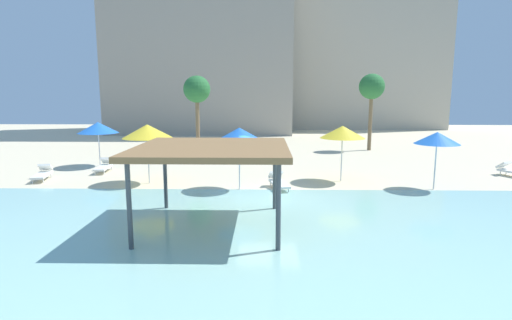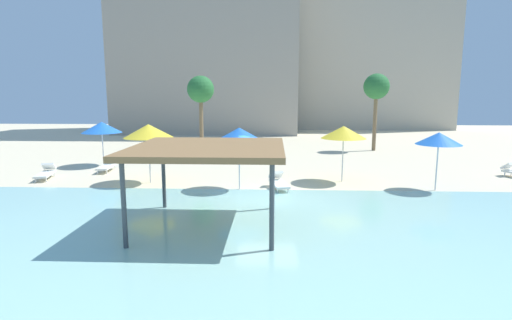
% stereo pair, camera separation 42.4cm
% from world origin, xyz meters
% --- Properties ---
extents(ground_plane, '(80.00, 80.00, 0.00)m').
position_xyz_m(ground_plane, '(0.00, 0.00, 0.00)').
color(ground_plane, beige).
extents(lagoon_water, '(44.00, 13.50, 0.04)m').
position_xyz_m(lagoon_water, '(0.00, -5.25, 0.02)').
color(lagoon_water, '#99D1C6').
rests_on(lagoon_water, ground).
extents(shade_pavilion, '(4.77, 4.77, 2.67)m').
position_xyz_m(shade_pavilion, '(-1.81, -3.55, 2.52)').
color(shade_pavilion, '#42474C').
rests_on(shade_pavilion, ground).
extents(beach_umbrella_yellow_0, '(2.35, 2.35, 2.85)m').
position_xyz_m(beach_umbrella_yellow_0, '(-5.72, 2.84, 2.53)').
color(beach_umbrella_yellow_0, silver).
rests_on(beach_umbrella_yellow_0, ground).
extents(beach_umbrella_yellow_1, '(2.19, 2.19, 2.74)m').
position_xyz_m(beach_umbrella_yellow_1, '(3.63, 3.55, 2.44)').
color(beach_umbrella_yellow_1, silver).
rests_on(beach_umbrella_yellow_1, ground).
extents(beach_umbrella_blue_2, '(1.97, 1.97, 2.61)m').
position_xyz_m(beach_umbrella_blue_2, '(7.52, 1.88, 2.33)').
color(beach_umbrella_blue_2, silver).
rests_on(beach_umbrella_blue_2, ground).
extents(beach_umbrella_blue_3, '(2.33, 2.33, 2.63)m').
position_xyz_m(beach_umbrella_blue_3, '(-9.97, 7.44, 2.30)').
color(beach_umbrella_blue_3, silver).
rests_on(beach_umbrella_blue_3, ground).
extents(beach_umbrella_blue_4, '(2.11, 2.11, 2.80)m').
position_xyz_m(beach_umbrella_blue_4, '(-1.28, 1.72, 2.51)').
color(beach_umbrella_blue_4, silver).
rests_on(beach_umbrella_blue_4, ground).
extents(lounge_chair_0, '(1.05, 1.99, 0.74)m').
position_xyz_m(lounge_chair_0, '(-11.31, 3.55, 0.33)').
color(lounge_chair_0, white).
rests_on(lounge_chair_0, ground).
extents(lounge_chair_1, '(0.98, 1.98, 0.74)m').
position_xyz_m(lounge_chair_1, '(0.48, 1.84, 0.33)').
color(lounge_chair_1, white).
rests_on(lounge_chair_1, ground).
extents(lounge_chair_2, '(0.78, 1.95, 0.74)m').
position_xyz_m(lounge_chair_2, '(-9.04, 5.72, 0.33)').
color(lounge_chair_2, white).
rests_on(lounge_chair_2, ground).
extents(palm_tree_0, '(1.90, 1.90, 5.53)m').
position_xyz_m(palm_tree_0, '(-4.92, 12.58, 4.47)').
color(palm_tree_0, brown).
rests_on(palm_tree_0, ground).
extents(palm_tree_1, '(1.90, 1.90, 5.75)m').
position_xyz_m(palm_tree_1, '(7.85, 14.71, 4.68)').
color(palm_tree_1, brown).
rests_on(palm_tree_1, ground).
extents(hotel_block_0, '(19.39, 11.40, 20.91)m').
position_xyz_m(hotel_block_0, '(-7.04, 30.44, 10.45)').
color(hotel_block_0, '#9E9384').
rests_on(hotel_block_0, ground).
extents(hotel_block_1, '(22.79, 11.21, 18.43)m').
position_xyz_m(hotel_block_1, '(10.11, 37.50, 9.21)').
color(hotel_block_1, '#B2A893').
rests_on(hotel_block_1, ground).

